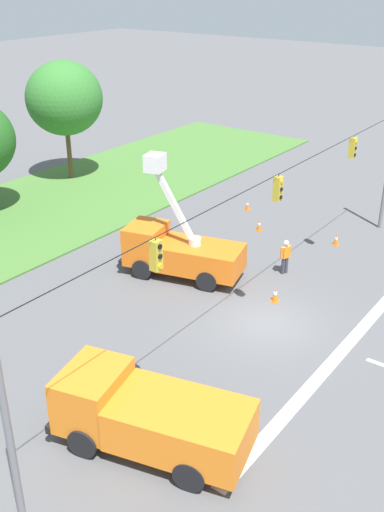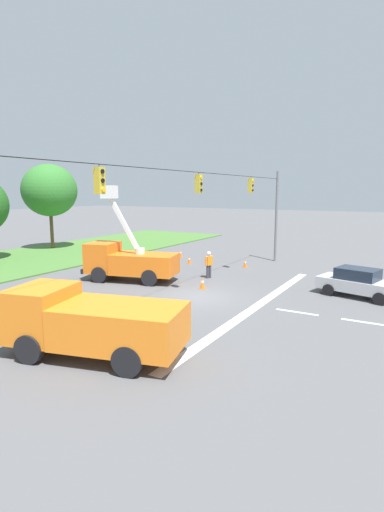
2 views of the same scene
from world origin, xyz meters
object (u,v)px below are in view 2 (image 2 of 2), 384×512
at_px(traffic_cone_mid_right, 181,253).
at_px(traffic_cone_mid_left, 245,263).
at_px(road_worker, 209,263).
at_px(traffic_cone_lane_edge_a, 189,260).
at_px(utility_truck_support_near, 91,321).
at_px(sedan_silver, 359,283).
at_px(traffic_cone_near_bucket, 202,283).
at_px(utility_truck_bucket_lift, 128,260).
at_px(tree_far_east, 50,190).

bearing_deg(traffic_cone_mid_right, traffic_cone_mid_left, -103.95).
height_order(road_worker, traffic_cone_lane_edge_a, road_worker).
relative_size(utility_truck_support_near, sedan_silver, 1.44).
bearing_deg(traffic_cone_lane_edge_a, traffic_cone_near_bucket, -144.29).
relative_size(road_worker, traffic_cone_mid_right, 2.75).
distance_m(utility_truck_bucket_lift, utility_truck_support_near, 11.75).
bearing_deg(sedan_silver, road_worker, 89.06).
bearing_deg(road_worker, tree_far_east, 78.26).
bearing_deg(road_worker, traffic_cone_lane_edge_a, 43.94).
xyz_separation_m(road_worker, traffic_cone_mid_left, (4.64, -0.65, -0.68)).
distance_m(traffic_cone_near_bucket, traffic_cone_lane_edge_a, 8.17).
bearing_deg(sedan_silver, utility_truck_bucket_lift, 103.09).
distance_m(road_worker, traffic_cone_mid_right, 8.75).
bearing_deg(utility_truck_bucket_lift, sedan_silver, -76.91).
xyz_separation_m(tree_far_east, road_worker, (-4.03, -19.40, -4.70)).
distance_m(tree_far_east, traffic_cone_mid_right, 14.59).
bearing_deg(utility_truck_support_near, traffic_cone_near_bucket, 7.03).
xyz_separation_m(utility_truck_bucket_lift, utility_truck_support_near, (-9.86, -6.39, -0.13)).
xyz_separation_m(utility_truck_support_near, traffic_cone_near_bucket, (10.38, 1.28, -0.88)).
relative_size(utility_truck_support_near, road_worker, 3.74).
bearing_deg(sedan_silver, traffic_cone_mid_left, 60.72).
xyz_separation_m(traffic_cone_near_bucket, traffic_cone_lane_edge_a, (6.63, 4.77, -0.03)).
relative_size(utility_truck_bucket_lift, traffic_cone_near_bucket, 8.77).
bearing_deg(tree_far_east, utility_truck_support_near, -128.33).
bearing_deg(traffic_cone_lane_edge_a, traffic_cone_mid_left, -80.60).
xyz_separation_m(sedan_silver, road_worker, (0.15, 9.20, 0.21)).
distance_m(road_worker, traffic_cone_near_bucket, 2.97).
height_order(sedan_silver, traffic_cone_near_bucket, sedan_silver).
bearing_deg(utility_truck_support_near, traffic_cone_mid_right, 23.19).
xyz_separation_m(utility_truck_support_near, road_worker, (13.11, 2.28, -0.23)).
relative_size(tree_far_east, traffic_cone_mid_left, 12.38).
distance_m(road_worker, traffic_cone_mid_left, 4.74).
relative_size(utility_truck_bucket_lift, utility_truck_support_near, 0.94).
bearing_deg(road_worker, utility_truck_bucket_lift, 128.31).
height_order(tree_far_east, traffic_cone_near_bucket, tree_far_east).
bearing_deg(traffic_cone_mid_right, traffic_cone_lane_edge_a, -136.57).
bearing_deg(sedan_silver, traffic_cone_near_bucket, 107.42).
bearing_deg(traffic_cone_mid_right, road_worker, -136.25).
xyz_separation_m(utility_truck_support_near, traffic_cone_lane_edge_a, (17.01, 6.05, -0.91)).
relative_size(utility_truck_bucket_lift, traffic_cone_lane_edge_a, 9.36).
distance_m(utility_truck_support_near, sedan_silver, 14.69).
distance_m(utility_truck_bucket_lift, sedan_silver, 13.67).
relative_size(utility_truck_support_near, traffic_cone_mid_right, 10.29).
height_order(utility_truck_bucket_lift, road_worker, utility_truck_bucket_lift).
bearing_deg(traffic_cone_mid_left, traffic_cone_lane_edge_a, 99.40).
xyz_separation_m(utility_truck_support_near, traffic_cone_mid_left, (17.75, 1.63, -0.91)).
relative_size(tree_far_east, road_worker, 4.63).
distance_m(sedan_silver, traffic_cone_lane_edge_a, 13.59).
bearing_deg(utility_truck_support_near, traffic_cone_mid_left, 5.24).
bearing_deg(road_worker, traffic_cone_near_bucket, -159.84).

